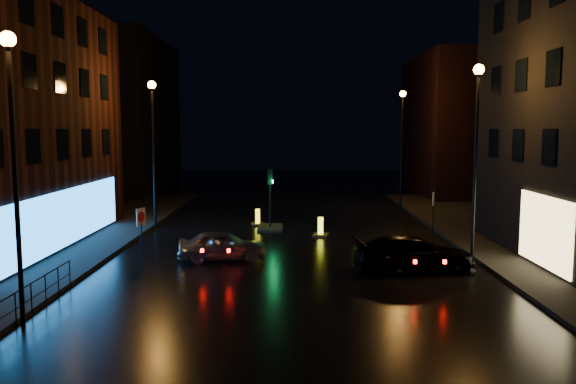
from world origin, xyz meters
The scene contains 15 objects.
ground centered at (0.00, 0.00, 0.00)m, with size 120.00×120.00×0.00m, color black.
building_far_left centered at (-16.00, 35.00, 7.00)m, with size 8.00×16.00×14.00m, color black.
building_far_right centered at (15.00, 32.00, 6.00)m, with size 8.00×14.00×12.00m, color black.
street_lamp_lnear centered at (-7.80, -2.00, 5.56)m, with size 0.44×0.44×8.37m.
street_lamp_lfar centered at (-7.80, 14.00, 5.56)m, with size 0.44×0.44×8.37m.
street_lamp_rnear centered at (7.80, 6.00, 5.56)m, with size 0.44×0.44×8.37m.
street_lamp_rfar centered at (7.80, 22.00, 5.56)m, with size 0.44×0.44×8.37m.
traffic_signal centered at (-1.20, 14.00, 0.50)m, with size 1.40×2.40×3.45m.
guard_railing centered at (-8.00, -1.00, 0.74)m, with size 0.05×6.04×1.00m.
silver_hatchback centered at (-2.99, 6.24, 0.65)m, with size 1.54×3.82×1.30m, color #ADB1B5.
dark_sedan centered at (4.93, 4.37, 0.71)m, with size 2.00×4.93×1.43m, color black.
bollard_near centered at (1.58, 11.84, 0.22)m, with size 0.98×1.28×1.01m.
bollard_far centered at (-2.00, 15.28, 0.21)m, with size 0.89×1.19×0.95m.
road_sign_left centered at (-6.50, 6.17, 1.72)m, with size 0.27×0.53×2.29m.
road_sign_right centered at (7.90, 13.14, 1.66)m, with size 0.25×0.51×2.21m.
Camera 1 is at (0.01, -17.74, 5.69)m, focal length 35.00 mm.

